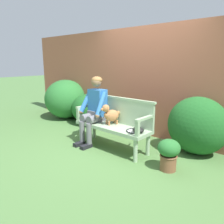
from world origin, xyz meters
TOP-DOWN VIEW (x-y plane):
  - ground_plane at (0.00, 0.00)m, footprint 40.00×40.00m
  - brick_garden_fence at (0.00, 1.22)m, footprint 8.00×0.30m
  - hedge_bush_far_right at (-2.50, 0.80)m, footprint 1.19×1.17m
  - hedge_bush_mid_right at (1.26, 0.83)m, footprint 1.06×0.84m
  - hedge_bush_far_left at (-1.52, 0.83)m, footprint 1.08×0.83m
  - garden_bench at (0.00, 0.00)m, footprint 1.51×0.48m
  - bench_backrest at (0.00, 0.21)m, footprint 1.55×0.06m
  - bench_armrest_left_end at (-0.72, -0.09)m, footprint 0.06×0.48m
  - bench_armrest_right_end at (0.72, -0.09)m, footprint 0.06×0.48m
  - person_seated at (-0.45, -0.01)m, footprint 0.56×0.64m
  - dog_on_bench at (-0.06, 0.02)m, footprint 0.27×0.38m
  - tennis_racket at (0.52, 0.01)m, footprint 0.36×0.58m
  - baseball_glove at (0.61, -0.03)m, footprint 0.25×0.22m
  - potted_plant at (1.21, -0.07)m, footprint 0.34×0.34m

SIDE VIEW (x-z plane):
  - ground_plane at x=0.00m, z-range 0.00..0.00m
  - potted_plant at x=1.21m, z-range 0.04..0.52m
  - garden_bench at x=0.00m, z-range 0.16..0.61m
  - hedge_bush_far_left at x=-1.52m, z-range 0.00..0.78m
  - tennis_racket at x=0.52m, z-range 0.44..0.47m
  - baseball_glove at x=0.61m, z-range 0.45..0.54m
  - hedge_bush_mid_right at x=1.26m, z-range 0.00..1.01m
  - hedge_bush_far_right at x=-2.50m, z-range 0.00..1.09m
  - dog_on_bench at x=-0.06m, z-range 0.45..0.83m
  - bench_armrest_left_end at x=-0.72m, z-range 0.51..0.79m
  - bench_armrest_right_end at x=0.72m, z-range 0.51..0.79m
  - bench_backrest at x=0.00m, z-range 0.45..0.95m
  - person_seated at x=-0.45m, z-range 0.06..1.38m
  - brick_garden_fence at x=0.00m, z-range 0.00..2.31m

